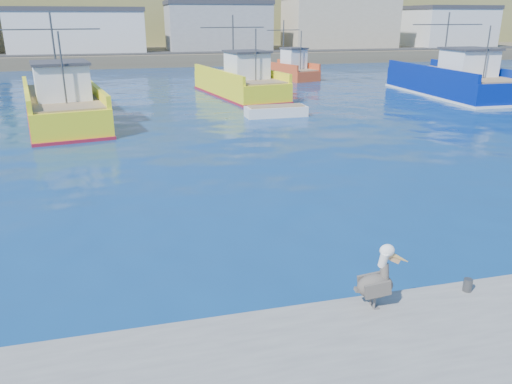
% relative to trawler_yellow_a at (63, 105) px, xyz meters
% --- Properties ---
extents(ground, '(260.00, 260.00, 0.00)m').
position_rel_trawler_yellow_a_xyz_m(ground, '(8.10, -21.72, -1.13)').
color(ground, '#071F54').
rests_on(ground, ground).
extents(dock_bollards, '(36.20, 0.20, 0.30)m').
position_rel_trawler_yellow_a_xyz_m(dock_bollards, '(8.70, -25.12, -0.48)').
color(dock_bollards, '#4C4C4C').
rests_on(dock_bollards, dock).
extents(far_shore, '(200.00, 81.00, 24.00)m').
position_rel_trawler_yellow_a_xyz_m(far_shore, '(8.10, 87.48, 7.85)').
color(far_shore, brown).
rests_on(far_shore, ground).
extents(trawler_yellow_a, '(6.54, 13.46, 6.72)m').
position_rel_trawler_yellow_a_xyz_m(trawler_yellow_a, '(0.00, 0.00, 0.00)').
color(trawler_yellow_a, yellow).
rests_on(trawler_yellow_a, ground).
extents(trawler_yellow_b, '(6.18, 12.66, 6.62)m').
position_rel_trawler_yellow_a_xyz_m(trawler_yellow_b, '(13.37, 8.50, -0.04)').
color(trawler_yellow_b, yellow).
rests_on(trawler_yellow_b, ground).
extents(trawler_blue, '(6.67, 13.94, 6.84)m').
position_rel_trawler_yellow_a_xyz_m(trawler_blue, '(31.03, 4.19, 0.05)').
color(trawler_blue, navy).
rests_on(trawler_blue, ground).
extents(boat_orange, '(5.25, 8.58, 6.05)m').
position_rel_trawler_yellow_a_xyz_m(boat_orange, '(21.26, 19.48, -0.11)').
color(boat_orange, '#CB4822').
rests_on(boat_orange, ground).
extents(skiff_mid, '(4.17, 1.52, 0.90)m').
position_rel_trawler_yellow_a_xyz_m(skiff_mid, '(13.66, -1.31, -0.84)').
color(skiff_mid, silver).
rests_on(skiff_mid, ground).
extents(pelican, '(1.17, 0.53, 1.44)m').
position_rel_trawler_yellow_a_xyz_m(pelican, '(8.79, -25.18, -0.01)').
color(pelican, '#595451').
rests_on(pelican, dock).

